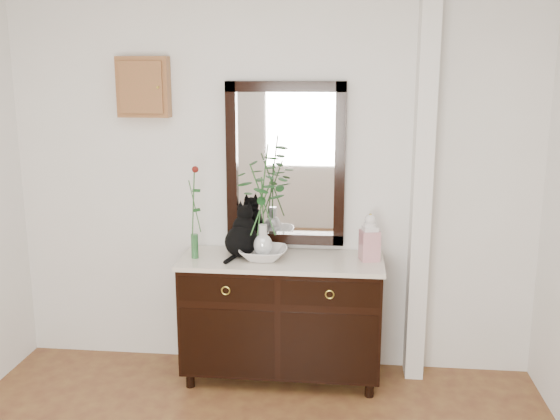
# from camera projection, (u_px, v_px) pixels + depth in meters

# --- Properties ---
(wall_back) EXTENTS (3.60, 0.04, 2.70)m
(wall_back) POSITION_uv_depth(u_px,v_px,m) (271.00, 177.00, 4.23)
(wall_back) COLOR white
(wall_back) RESTS_ON ground
(pilaster) EXTENTS (0.12, 0.20, 2.70)m
(pilaster) POSITION_uv_depth(u_px,v_px,m) (422.00, 182.00, 4.05)
(pilaster) COLOR white
(pilaster) RESTS_ON ground
(sideboard) EXTENTS (1.33, 0.52, 0.82)m
(sideboard) POSITION_uv_depth(u_px,v_px,m) (282.00, 312.00, 4.17)
(sideboard) COLOR black
(sideboard) RESTS_ON ground
(wall_mirror) EXTENTS (0.80, 0.06, 1.10)m
(wall_mirror) POSITION_uv_depth(u_px,v_px,m) (285.00, 164.00, 4.19)
(wall_mirror) COLOR black
(wall_mirror) RESTS_ON wall_back
(key_cabinet) EXTENTS (0.35, 0.10, 0.40)m
(key_cabinet) POSITION_uv_depth(u_px,v_px,m) (144.00, 87.00, 4.16)
(key_cabinet) COLOR brown
(key_cabinet) RESTS_ON wall_back
(cat) EXTENTS (0.30, 0.34, 0.34)m
(cat) POSITION_uv_depth(u_px,v_px,m) (241.00, 231.00, 4.13)
(cat) COLOR black
(cat) RESTS_ON sideboard
(lotus_bowl) EXTENTS (0.32, 0.32, 0.08)m
(lotus_bowl) POSITION_uv_depth(u_px,v_px,m) (263.00, 254.00, 4.07)
(lotus_bowl) COLOR white
(lotus_bowl) RESTS_ON sideboard
(vase_branches) EXTENTS (0.45, 0.45, 0.75)m
(vase_branches) POSITION_uv_depth(u_px,v_px,m) (263.00, 200.00, 3.99)
(vase_branches) COLOR silver
(vase_branches) RESTS_ON lotus_bowl
(bud_vase_rose) EXTENTS (0.10, 0.10, 0.62)m
(bud_vase_rose) POSITION_uv_depth(u_px,v_px,m) (194.00, 212.00, 4.04)
(bud_vase_rose) COLOR #2D6534
(bud_vase_rose) RESTS_ON sideboard
(ginger_jar) EXTENTS (0.14, 0.14, 0.31)m
(ginger_jar) POSITION_uv_depth(u_px,v_px,m) (370.00, 237.00, 4.03)
(ginger_jar) COLOR white
(ginger_jar) RESTS_ON sideboard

